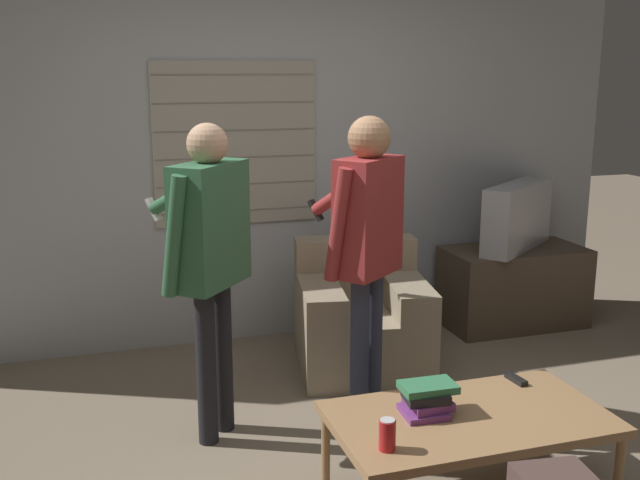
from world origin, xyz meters
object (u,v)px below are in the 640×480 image
Objects in this scene: coffee_table at (469,422)px; spare_remote at (516,379)px; tv at (517,216)px; person_left_standing at (209,244)px; floor_fan at (422,316)px; person_right_standing at (366,233)px; soda_can at (387,435)px; armchair_beige at (361,318)px; book_stack at (427,399)px.

spare_remote is at bearing 32.81° from coffee_table.
tv reaches higher than spare_remote.
person_left_standing reaches higher than floor_fan.
spare_remote is (0.51, -0.66, -0.60)m from person_right_standing.
soda_can is (-0.45, -0.17, 0.10)m from coffee_table.
person_right_standing reaches higher than soda_can.
person_left_standing is at bearing 147.05° from spare_remote.
tv reaches higher than armchair_beige.
book_stack is (0.77, -0.87, -0.53)m from person_left_standing.
book_stack is at bearing 40.10° from soda_can.
person_left_standing is 0.81m from person_right_standing.
coffee_table is at bearing -20.59° from book_stack.
person_right_standing reaches higher than coffee_table.
person_left_standing is at bearing -13.58° from tv.
floor_fan is (0.81, 1.75, -0.29)m from book_stack.
tv is at bearing -25.21° from person_left_standing.
book_stack reaches higher than coffee_table.
floor_fan is at bearing -25.99° from tv.
person_left_standing is at bearing 113.84° from soda_can.
armchair_beige is at bearing -156.04° from floor_fan.
person_right_standing is at bearing -51.22° from person_left_standing.
armchair_beige is 1.55m from book_stack.
coffee_table is 0.73× the size of person_right_standing.
person_left_standing is 0.99× the size of person_right_standing.
armchair_beige is 1.37m from spare_remote.
person_left_standing is at bearing 139.22° from person_right_standing.
coffee_table is at bearing -109.33° from floor_fan.
tv reaches higher than floor_fan.
book_stack is (-1.61, -1.91, -0.33)m from tv.
soda_can is at bearing -139.90° from book_stack.
person_right_standing reaches higher than book_stack.
spare_remote reaches higher than floor_fan.
person_right_standing is 1.25m from soda_can.
armchair_beige reaches higher than book_stack.
soda_can is (-0.28, -0.23, -0.01)m from book_stack.
tv is 1.91m from person_right_standing.
spare_remote is at bearing 26.45° from soda_can.
person_left_standing reaches higher than book_stack.
armchair_beige is at bearing -20.61° from tv.
soda_can is (0.49, -1.11, -0.54)m from person_left_standing.
floor_fan is at bearing 61.27° from soda_can.
coffee_table is (-0.10, -1.58, 0.06)m from armchair_beige.
coffee_table is at bearing -93.63° from person_left_standing.
tv is 2.87m from soda_can.
person_right_standing is 12.86× the size of soda_can.
person_left_standing is 12.70× the size of soda_can.
armchair_beige is 1.58m from coffee_table.
armchair_beige is 1.84m from soda_can.
person_right_standing is 1.45m from floor_fan.
spare_remote is at bearing 112.17° from armchair_beige.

